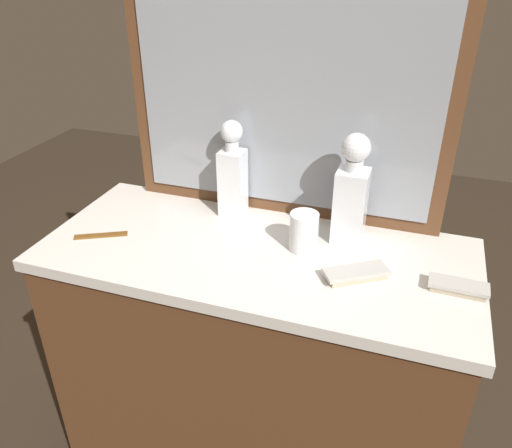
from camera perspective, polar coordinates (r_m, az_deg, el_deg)
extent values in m
cube|color=brown|center=(1.69, 0.00, -16.87)|extent=(1.15, 0.50, 0.90)
cube|color=silver|center=(1.39, 0.00, -3.46)|extent=(1.18, 0.52, 0.03)
cube|color=brown|center=(1.46, 3.21, 14.25)|extent=(0.94, 0.03, 0.72)
cube|color=gray|center=(1.44, 3.04, 14.10)|extent=(0.86, 0.01, 0.64)
cube|color=white|center=(1.53, -2.63, 4.64)|extent=(0.07, 0.07, 0.20)
cube|color=#9E5619|center=(1.55, -2.59, 3.25)|extent=(0.06, 0.06, 0.12)
cylinder|color=white|center=(1.48, -2.73, 8.73)|extent=(0.04, 0.04, 0.03)
sphere|color=white|center=(1.47, -2.77, 10.35)|extent=(0.07, 0.07, 0.07)
cube|color=white|center=(1.41, 10.55, 1.99)|extent=(0.08, 0.08, 0.21)
cube|color=#9E5619|center=(1.42, 10.41, 0.70)|extent=(0.07, 0.07, 0.14)
cylinder|color=white|center=(1.36, 11.00, 6.47)|extent=(0.05, 0.05, 0.03)
sphere|color=white|center=(1.34, 11.20, 8.42)|extent=(0.08, 0.08, 0.08)
cylinder|color=white|center=(1.37, 5.40, -0.87)|extent=(0.08, 0.08, 0.11)
cylinder|color=silver|center=(1.39, 5.30, -2.59)|extent=(0.07, 0.07, 0.01)
cube|color=#B7A88C|center=(1.32, 21.73, -6.81)|extent=(0.13, 0.05, 0.01)
cube|color=#B7B5AD|center=(1.31, 21.83, -6.38)|extent=(0.14, 0.06, 0.01)
cube|color=#B7A88C|center=(1.29, 11.13, -5.70)|extent=(0.15, 0.12, 0.01)
cube|color=#B7B5AD|center=(1.29, 11.18, -5.27)|extent=(0.17, 0.14, 0.01)
cube|color=brown|center=(1.51, -17.04, -1.23)|extent=(0.14, 0.09, 0.01)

